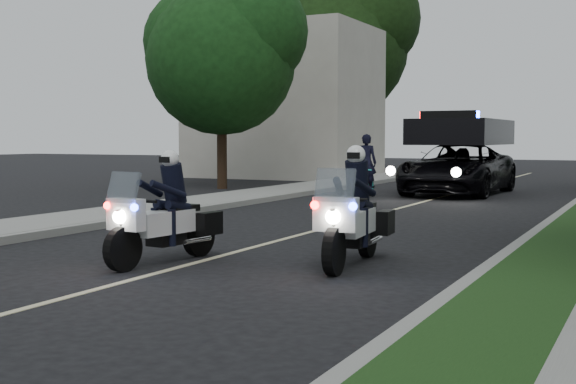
% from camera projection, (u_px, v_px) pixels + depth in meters
% --- Properties ---
extents(ground, '(120.00, 120.00, 0.00)m').
position_uv_depth(ground, '(33.00, 307.00, 8.25)').
color(ground, black).
rests_on(ground, ground).
extents(curb_right, '(0.20, 60.00, 0.15)m').
position_uv_depth(curb_right, '(548.00, 225.00, 15.35)').
color(curb_right, gray).
rests_on(curb_right, ground).
extents(curb_left, '(0.20, 60.00, 0.15)m').
position_uv_depth(curb_left, '(208.00, 208.00, 19.00)').
color(curb_left, gray).
rests_on(curb_left, ground).
extents(sidewalk_left, '(2.00, 60.00, 0.16)m').
position_uv_depth(sidewalk_left, '(172.00, 206.00, 19.49)').
color(sidewalk_left, gray).
rests_on(sidewalk_left, ground).
extents(building_far, '(8.00, 6.00, 7.00)m').
position_uv_depth(building_far, '(284.00, 103.00, 35.66)').
color(building_far, '#A8A396').
rests_on(building_far, ground).
extents(lane_marking, '(0.12, 50.00, 0.01)m').
position_uv_depth(lane_marking, '(360.00, 219.00, 17.18)').
color(lane_marking, '#BFB78C').
rests_on(lane_marking, ground).
extents(police_moto_left, '(0.91, 2.04, 1.68)m').
position_uv_depth(police_moto_left, '(165.00, 263.00, 11.11)').
color(police_moto_left, silver).
rests_on(police_moto_left, ground).
extents(police_moto_right, '(0.91, 2.12, 1.75)m').
position_uv_depth(police_moto_right, '(352.00, 265.00, 10.91)').
color(police_moto_right, silver).
rests_on(police_moto_right, ground).
extents(police_suv, '(2.91, 6.03, 2.90)m').
position_uv_depth(police_suv, '(457.00, 194.00, 24.72)').
color(police_suv, black).
rests_on(police_suv, ground).
extents(bicycle, '(0.74, 1.76, 0.90)m').
position_uv_depth(bicycle, '(366.00, 197.00, 23.37)').
color(bicycle, black).
rests_on(bicycle, ground).
extents(cyclist, '(0.68, 0.50, 1.77)m').
position_uv_depth(cyclist, '(366.00, 197.00, 23.37)').
color(cyclist, black).
rests_on(cyclist, ground).
extents(tree_left_near, '(6.53, 6.53, 9.05)m').
position_uv_depth(tree_left_near, '(222.00, 189.00, 27.38)').
color(tree_left_near, '#164115').
rests_on(tree_left_near, ground).
extents(tree_left_far, '(7.83, 7.83, 13.01)m').
position_uv_depth(tree_left_far, '(334.00, 172.00, 40.38)').
color(tree_left_far, black).
rests_on(tree_left_far, ground).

